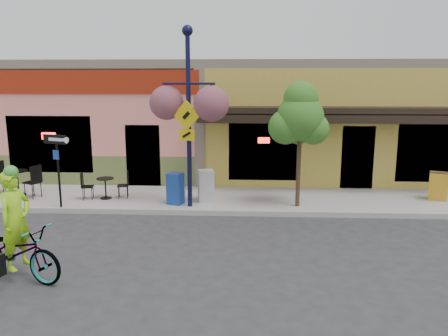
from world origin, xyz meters
name	(u,v)px	position (x,y,z in m)	size (l,w,h in m)	color
ground	(224,221)	(0.00, 0.00, 0.00)	(90.00, 90.00, 0.00)	#2D2D30
sidewalk	(227,199)	(0.00, 2.00, 0.07)	(24.00, 3.00, 0.15)	#9E9B93
curb	(225,213)	(0.00, 0.55, 0.07)	(24.00, 0.12, 0.15)	#A8A59E
building	(232,117)	(0.00, 7.50, 2.25)	(18.20, 8.20, 4.50)	#F8887A
bicycle	(16,252)	(-3.83, -3.73, 0.55)	(0.73, 2.10, 1.11)	maroon
cyclist_rider	(17,233)	(-3.78, -3.73, 0.95)	(0.69, 0.46, 1.91)	#9BE518
lamp_post	(189,119)	(-1.05, 0.94, 2.73)	(1.65, 0.66, 5.16)	#101133
one_way_sign	(59,171)	(-4.83, 0.65, 1.22)	(0.82, 0.18, 2.15)	black
cafe_set_left	(18,179)	(-6.75, 1.89, 0.69)	(1.78, 0.89, 1.07)	black
cafe_set_right	(105,185)	(-3.81, 1.65, 0.58)	(1.43, 0.72, 0.86)	black
newspaper_box_blue	(175,189)	(-1.51, 1.15, 0.63)	(0.43, 0.38, 0.95)	#183D93
newspaper_box_grey	(206,186)	(-0.62, 1.49, 0.64)	(0.46, 0.41, 0.98)	#A9A9A9
street_tree	(299,144)	(2.13, 1.11, 2.00)	(1.44, 1.44, 3.70)	#3D7A26
sandwich_board	(438,187)	(6.48, 1.81, 0.59)	(0.53, 0.39, 0.89)	gold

